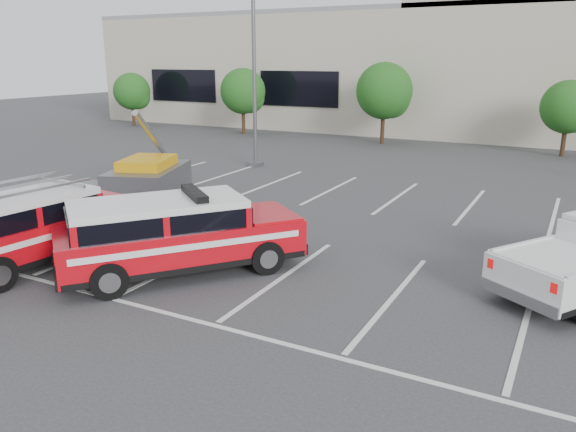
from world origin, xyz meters
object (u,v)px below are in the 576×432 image
at_px(tree_far_left, 133,93).
at_px(tree_left, 244,93).
at_px(utility_rig, 145,179).
at_px(fire_chief_suv, 177,240).
at_px(tree_mid_right, 570,109).
at_px(light_pole_left, 254,55).
at_px(ladder_suv, 35,231).
at_px(convention_building, 502,63).
at_px(tree_mid_left, 386,93).

relative_size(tree_far_left, tree_left, 0.90).
distance_m(tree_far_left, utility_rig, 23.95).
distance_m(tree_far_left, fire_chief_suv, 32.15).
bearing_deg(fire_chief_suv, tree_mid_right, 110.38).
bearing_deg(light_pole_left, ladder_suv, -81.98).
bearing_deg(convention_building, tree_far_left, -158.63).
distance_m(convention_building, ladder_suv, 34.70).
height_order(convention_building, tree_mid_right, convention_building).
xyz_separation_m(tree_far_left, ladder_suv, (18.89, -24.10, -1.67)).
relative_size(tree_mid_right, fire_chief_suv, 0.69).
bearing_deg(tree_far_left, ladder_suv, -51.91).
relative_size(tree_mid_right, ladder_suv, 0.72).
height_order(convention_building, tree_mid_left, convention_building).
height_order(tree_left, tree_mid_right, tree_left).
relative_size(tree_far_left, tree_mid_left, 0.82).
distance_m(tree_mid_right, ladder_suv, 26.59).
bearing_deg(fire_chief_suv, utility_rig, 175.72).
relative_size(tree_left, fire_chief_suv, 0.76).
bearing_deg(tree_mid_right, tree_left, 180.00).
bearing_deg(tree_mid_left, convention_building, 62.60).
xyz_separation_m(tree_mid_left, ladder_suv, (-1.11, -24.10, -2.20)).
distance_m(tree_mid_left, light_pole_left, 10.73).
bearing_deg(tree_far_left, light_pole_left, -30.71).
relative_size(convention_building, light_pole_left, 5.86).
height_order(tree_far_left, tree_mid_right, same).
bearing_deg(light_pole_left, tree_far_left, 149.29).
xyz_separation_m(convention_building, tree_left, (-15.09, -9.82, -1.95)).
distance_m(tree_mid_right, utility_rig, 22.08).
bearing_deg(ladder_suv, tree_left, 116.24).
height_order(tree_far_left, tree_left, tree_left).
bearing_deg(utility_rig, tree_left, 90.42).
height_order(tree_far_left, fire_chief_suv, tree_far_left).
height_order(tree_mid_left, utility_rig, tree_mid_left).
xyz_separation_m(tree_mid_right, utility_rig, (-13.57, -17.33, -1.84)).
height_order(tree_far_left, tree_mid_left, tree_mid_left).
relative_size(tree_mid_right, utility_rig, 0.88).
bearing_deg(tree_mid_left, utility_rig, -101.63).
bearing_deg(tree_mid_right, convention_building, 116.57).
relative_size(convention_building, tree_mid_right, 15.04).
bearing_deg(light_pole_left, tree_mid_left, 72.90).
height_order(tree_far_left, light_pole_left, light_pole_left).
height_order(tree_mid_left, light_pole_left, light_pole_left).
relative_size(convention_building, tree_far_left, 15.04).
bearing_deg(tree_left, utility_rig, -69.63).
bearing_deg(tree_mid_right, ladder_suv, -114.75).
xyz_separation_m(tree_left, ladder_suv, (8.89, -24.10, -1.93)).
bearing_deg(tree_mid_left, fire_chief_suv, -83.84).
xyz_separation_m(tree_mid_left, utility_rig, (-3.57, -17.33, -2.38)).
xyz_separation_m(tree_left, tree_mid_right, (20.00, -0.00, -0.27)).
distance_m(convention_building, tree_mid_left, 11.19).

